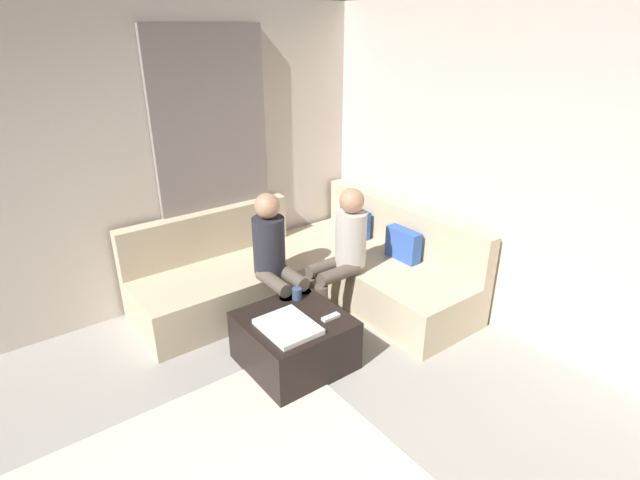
{
  "coord_description": "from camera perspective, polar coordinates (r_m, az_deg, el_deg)",
  "views": [
    {
      "loc": [
        1.36,
        -0.62,
        2.5
      ],
      "look_at": [
        -1.63,
        1.63,
        0.85
      ],
      "focal_mm": 27.73,
      "sensor_mm": 36.0,
      "label": 1
    }
  ],
  "objects": [
    {
      "name": "folded_blanket",
      "position": [
        3.71,
        -3.72,
        -9.94
      ],
      "size": [
        0.44,
        0.36,
        0.04
      ],
      "primitive_type": "cube",
      "color": "white",
      "rests_on": "ottoman"
    },
    {
      "name": "person_on_couch_side",
      "position": [
        4.27,
        -5.2,
        -1.89
      ],
      "size": [
        0.6,
        0.3,
        1.2
      ],
      "rotation": [
        0.0,
        0.0,
        -1.57
      ],
      "color": "brown",
      "rests_on": "ground_plane"
    },
    {
      "name": "wall_left",
      "position": [
        4.49,
        -27.9,
        6.2
      ],
      "size": [
        0.12,
        6.0,
        2.7
      ],
      "primitive_type": "cube",
      "color": "beige",
      "rests_on": "ground_plane"
    },
    {
      "name": "sectional_couch",
      "position": [
        4.79,
        -0.87,
        -3.78
      ],
      "size": [
        2.1,
        2.55,
        0.87
      ],
      "color": "#C6B593",
      "rests_on": "ground_plane"
    },
    {
      "name": "coffee_mug",
      "position": [
        4.07,
        -2.69,
        -6.21
      ],
      "size": [
        0.08,
        0.08,
        0.1
      ],
      "primitive_type": "cylinder",
      "color": "#334C72",
      "rests_on": "ottoman"
    },
    {
      "name": "person_on_couch_back",
      "position": [
        4.39,
        2.58,
        -1.03
      ],
      "size": [
        0.3,
        0.6,
        1.2
      ],
      "rotation": [
        0.0,
        0.0,
        3.14
      ],
      "color": "brown",
      "rests_on": "ground_plane"
    },
    {
      "name": "ottoman",
      "position": [
        3.97,
        -2.97,
        -11.49
      ],
      "size": [
        0.76,
        0.76,
        0.42
      ],
      "primitive_type": "cube",
      "color": "black",
      "rests_on": "ground_plane"
    },
    {
      "name": "wall_back",
      "position": [
        3.98,
        30.71,
        3.59
      ],
      "size": [
        6.0,
        0.12,
        2.7
      ],
      "primitive_type": "cube",
      "color": "beige",
      "rests_on": "ground_plane"
    },
    {
      "name": "game_remote",
      "position": [
        3.83,
        1.25,
        -8.89
      ],
      "size": [
        0.05,
        0.15,
        0.02
      ],
      "primitive_type": "cube",
      "color": "white",
      "rests_on": "ottoman"
    },
    {
      "name": "curtain_panel",
      "position": [
        4.78,
        -12.08,
        8.13
      ],
      "size": [
        0.06,
        1.1,
        2.5
      ],
      "primitive_type": "cube",
      "color": "gray",
      "rests_on": "ground_plane"
    }
  ]
}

